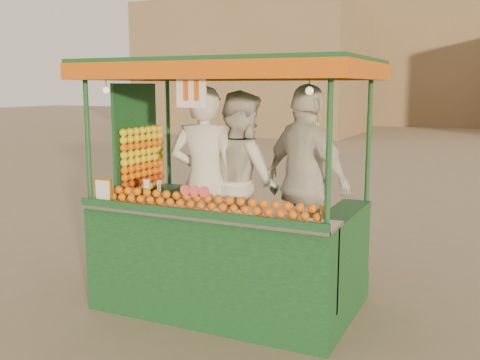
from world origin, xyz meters
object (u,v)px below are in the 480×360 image
at_px(vendor_left, 205,182).
at_px(vendor_middle, 242,182).
at_px(juice_cart, 220,230).
at_px(vendor_right, 306,183).

bearing_deg(vendor_left, vendor_middle, -144.30).
distance_m(juice_cart, vendor_left, 0.50).
height_order(vendor_left, vendor_middle, vendor_left).
xyz_separation_m(vendor_middle, vendor_right, (0.67, 0.05, 0.03)).
bearing_deg(juice_cart, vendor_middle, 81.18).
height_order(vendor_middle, vendor_right, vendor_right).
bearing_deg(juice_cart, vendor_right, 30.24).
distance_m(vendor_left, vendor_right, 1.01).
bearing_deg(vendor_left, juice_cart, 148.32).
relative_size(vendor_middle, vendor_right, 0.97).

